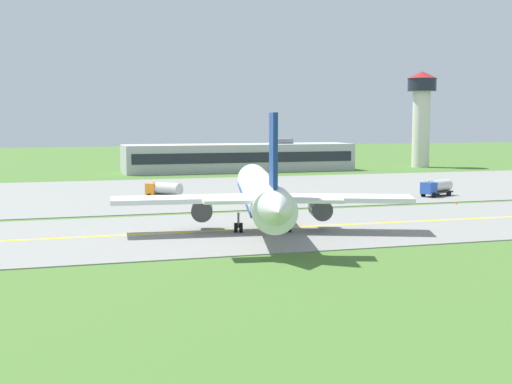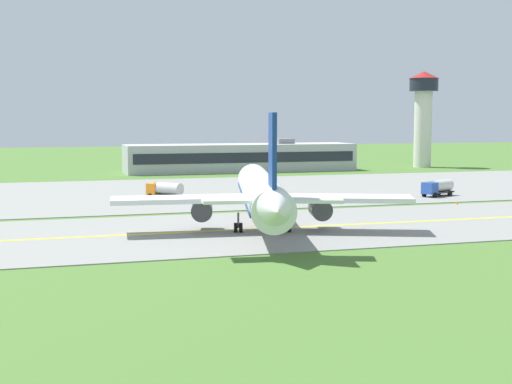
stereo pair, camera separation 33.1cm
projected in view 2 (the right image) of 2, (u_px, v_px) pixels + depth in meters
The scene contains 10 objects.
ground_plane at pixel (321, 227), 79.41m from camera, with size 500.00×500.00×0.00m, color #47702D.
taxiway_strip at pixel (321, 226), 79.41m from camera, with size 240.00×28.00×0.10m, color gray.
apron_pad at pixel (284, 189), 122.28m from camera, with size 140.00×52.00×0.10m, color gray.
taxiway_centreline at pixel (321, 226), 79.40m from camera, with size 220.00×0.60×0.01m, color yellow.
airplane_lead at pixel (262, 193), 76.30m from camera, with size 32.09×39.25×12.70m.
service_truck_baggage at pixel (165, 190), 106.18m from camera, with size 5.40×5.93×2.65m.
service_truck_fuel at pixel (438, 187), 110.13m from camera, with size 6.32×4.24×2.65m.
terminal_building at pixel (241, 158), 164.74m from camera, with size 53.95×12.29×7.60m.
control_tower at pixel (423, 109), 177.88m from camera, with size 7.60×7.60×24.27m.
traffic_cone_mid_edge at pixel (457, 203), 99.62m from camera, with size 0.44×0.44×0.60m, color orange.
Camera 2 is at (-29.80, -73.10, 12.08)m, focal length 49.22 mm.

